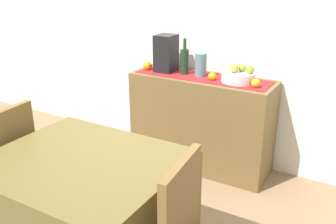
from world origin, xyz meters
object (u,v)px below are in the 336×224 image
dining_table (87,219)px  chair_near_window (0,196)px  sideboard_console (200,122)px  wine_bottle (185,61)px  coffee_maker (166,54)px  ceramic_vase (201,65)px  fruit_bowl (238,77)px

dining_table → chair_near_window: 0.77m
sideboard_console → wine_bottle: bearing=180.0°
wine_bottle → coffee_maker: (-0.18, 0.00, 0.05)m
coffee_maker → dining_table: bearing=-76.2°
ceramic_vase → fruit_bowl: bearing=0.0°
coffee_maker → sideboard_console: bearing=0.0°
wine_bottle → dining_table: size_ratio=0.31×
ceramic_vase → chair_near_window: 1.80m
fruit_bowl → sideboard_console: bearing=180.0°
chair_near_window → coffee_maker: bearing=75.3°
fruit_bowl → coffee_maker: (-0.67, 0.00, 0.12)m
coffee_maker → chair_near_window: 1.71m
chair_near_window → dining_table: bearing=-0.1°
wine_bottle → dining_table: wine_bottle is taller
sideboard_console → fruit_bowl: 0.56m
fruit_bowl → coffee_maker: bearing=180.0°
fruit_bowl → chair_near_window: (-1.06, -1.50, -0.60)m
wine_bottle → chair_near_window: bearing=-111.0°
sideboard_console → dining_table: sideboard_console is taller
ceramic_vase → sideboard_console: bearing=0.0°
fruit_bowl → dining_table: size_ratio=0.27×
fruit_bowl → wine_bottle: wine_bottle is taller
ceramic_vase → dining_table: ceramic_vase is taller
dining_table → chair_near_window: (-0.77, 0.00, -0.10)m
ceramic_vase → dining_table: bearing=-88.7°
ceramic_vase → coffee_maker: bearing=180.0°
wine_bottle → chair_near_window: wine_bottle is taller
dining_table → chair_near_window: size_ratio=1.11×
fruit_bowl → chair_near_window: size_ratio=0.30×
dining_table → wine_bottle: bearing=97.1°
coffee_maker → ceramic_vase: 0.34m
sideboard_console → fruit_bowl: fruit_bowl is taller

